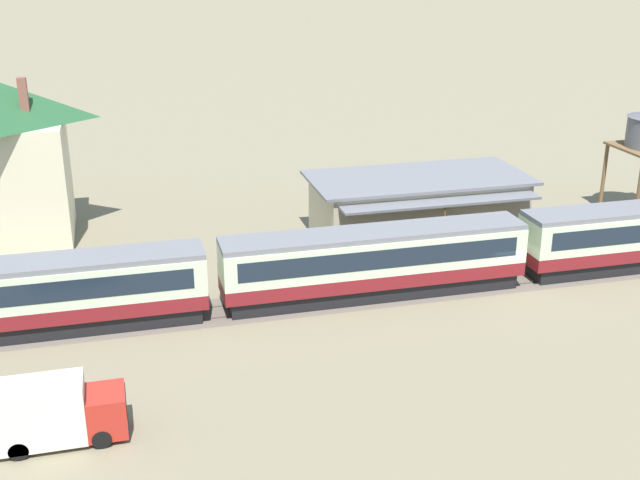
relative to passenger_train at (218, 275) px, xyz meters
name	(u,v)px	position (x,y,z in m)	size (l,w,h in m)	color
ground_plane	(505,285)	(17.05, -0.60, -2.22)	(600.00, 600.00, 0.00)	#7A7056
passenger_train	(218,275)	(0.00, 0.00, 0.00)	(73.46, 2.91, 3.99)	maroon
railway_track	(244,309)	(1.38, 0.00, -2.21)	(127.50, 3.60, 0.04)	#665B51
station_building	(418,206)	(15.00, 8.74, -0.04)	(14.91, 8.43, 4.30)	#BCB293
delivery_truck_red	(54,413)	(-8.13, -10.51, -0.84)	(5.34, 2.05, 2.75)	#B2281E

